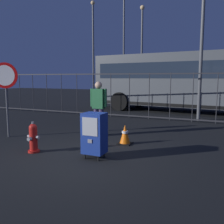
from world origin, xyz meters
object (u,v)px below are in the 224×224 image
at_px(stop_sign, 6,84).
at_px(traffic_cone, 125,135).
at_px(street_light_near_left, 93,44).
at_px(street_light_far_left, 124,40).
at_px(bus_near, 195,79).
at_px(newspaper_box_primary, 94,133).
at_px(pedestrian, 99,105).
at_px(street_light_near_right, 203,8).
at_px(street_light_far_right, 142,47).
at_px(fire_hydrant, 33,138).

distance_m(stop_sign, traffic_cone, 3.85).
relative_size(stop_sign, street_light_near_left, 0.30).
distance_m(traffic_cone, street_light_far_left, 15.54).
distance_m(stop_sign, bus_near, 9.17).
height_order(newspaper_box_primary, pedestrian, pedestrian).
relative_size(street_light_near_right, street_light_far_right, 1.17).
xyz_separation_m(bus_near, street_light_far_right, (-4.09, 4.00, 2.22)).
xyz_separation_m(pedestrian, bus_near, (2.10, 6.71, 0.76)).
xyz_separation_m(fire_hydrant, street_light_far_left, (-3.67, 15.41, 4.53)).
height_order(street_light_near_right, street_light_far_right, street_light_near_right).
bearing_deg(newspaper_box_primary, street_light_near_left, 117.96).
bearing_deg(fire_hydrant, street_light_near_left, 112.00).
bearing_deg(street_light_far_left, bus_near, -45.32).
relative_size(pedestrian, street_light_near_right, 0.21).
relative_size(fire_hydrant, bus_near, 0.07).
bearing_deg(pedestrian, traffic_cone, -29.12).
relative_size(traffic_cone, street_light_far_left, 0.06).
distance_m(fire_hydrant, stop_sign, 2.39).
relative_size(newspaper_box_primary, street_light_far_left, 0.12).
height_order(traffic_cone, bus_near, bus_near).
height_order(stop_sign, traffic_cone, stop_sign).
xyz_separation_m(stop_sign, street_light_near_left, (-3.47, 12.11, 2.73)).
height_order(pedestrian, street_light_far_left, street_light_far_left).
bearing_deg(traffic_cone, street_light_far_left, 111.42).
distance_m(stop_sign, street_light_near_left, 12.89).
height_order(street_light_near_left, street_light_far_left, street_light_far_left).
height_order(stop_sign, street_light_near_right, street_light_near_right).
relative_size(street_light_near_left, street_light_far_left, 0.88).
bearing_deg(street_light_far_right, street_light_near_left, 177.95).
bearing_deg(pedestrian, street_light_far_right, 100.51).
bearing_deg(street_light_near_left, street_light_far_right, -2.05).
bearing_deg(stop_sign, street_light_far_right, 87.80).
bearing_deg(street_light_near_right, stop_sign, -132.66).
height_order(pedestrian, street_light_far_right, street_light_far_right).
xyz_separation_m(fire_hydrant, street_light_near_right, (3.20, 6.39, 4.15)).
distance_m(street_light_near_left, street_light_far_left, 2.89).
xyz_separation_m(bus_near, street_light_far_left, (-6.42, 6.49, 3.17)).
bearing_deg(fire_hydrant, bus_near, 72.89).
height_order(newspaper_box_primary, street_light_near_right, street_light_near_right).
bearing_deg(stop_sign, traffic_cone, 10.25).
distance_m(fire_hydrant, street_light_far_left, 16.48).
bearing_deg(street_light_near_left, street_light_far_left, 55.61).
distance_m(traffic_cone, street_light_far_right, 12.30).
relative_size(street_light_near_left, street_light_far_right, 1.12).
bearing_deg(stop_sign, fire_hydrant, -27.95).
bearing_deg(street_light_far_left, street_light_near_right, -52.71).
height_order(pedestrian, street_light_near_right, street_light_near_right).
bearing_deg(newspaper_box_primary, traffic_cone, 82.57).
bearing_deg(fire_hydrant, stop_sign, 152.05).
distance_m(fire_hydrant, street_light_near_left, 14.64).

